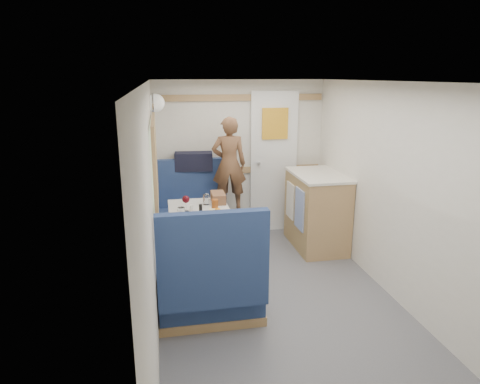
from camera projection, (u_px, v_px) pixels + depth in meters
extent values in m
plane|color=#515156|center=(288.00, 320.00, 3.70)|extent=(4.50, 4.50, 0.00)
plane|color=silver|center=(296.00, 82.00, 3.17)|extent=(4.50, 4.50, 0.00)
cube|color=silver|center=(240.00, 159.00, 5.57)|extent=(2.20, 0.02, 2.00)
cube|color=silver|center=(152.00, 219.00, 3.24)|extent=(0.02, 4.50, 2.00)
cube|color=silver|center=(415.00, 203.00, 3.64)|extent=(0.02, 4.50, 2.00)
cube|color=#9A7A45|center=(240.00, 170.00, 5.59)|extent=(2.15, 0.02, 0.08)
cube|color=#9A7A45|center=(240.00, 98.00, 5.35)|extent=(2.15, 0.02, 0.08)
cube|color=#A2B297|center=(154.00, 161.00, 4.13)|extent=(0.04, 1.30, 0.72)
cube|color=white|center=(274.00, 163.00, 5.64)|extent=(0.62, 0.04, 1.86)
cube|color=yellow|center=(275.00, 124.00, 5.48)|extent=(0.34, 0.03, 0.40)
cylinder|color=silver|center=(258.00, 163.00, 5.55)|extent=(0.04, 0.10, 0.04)
cube|color=white|center=(200.00, 213.00, 4.35)|extent=(0.62, 0.92, 0.04)
cylinder|color=silver|center=(201.00, 245.00, 4.44)|extent=(0.08, 0.08, 0.66)
cylinder|color=silver|center=(201.00, 274.00, 4.53)|extent=(0.36, 0.36, 0.03)
cube|color=navy|center=(194.00, 229.00, 5.23)|extent=(0.88, 0.50, 0.45)
cube|color=navy|center=(192.00, 190.00, 5.39)|extent=(0.88, 0.10, 0.80)
cube|color=#9A7A45|center=(195.00, 244.00, 5.28)|extent=(0.90, 0.52, 0.08)
cube|color=navy|center=(210.00, 292.00, 3.72)|extent=(0.88, 0.50, 0.45)
cube|color=navy|center=(213.00, 261.00, 3.34)|extent=(0.88, 0.10, 0.80)
cube|color=#9A7A45|center=(210.00, 311.00, 3.77)|extent=(0.90, 0.52, 0.08)
cube|color=#9A7A45|center=(191.00, 172.00, 5.36)|extent=(0.90, 0.14, 0.04)
sphere|color=white|center=(156.00, 103.00, 4.81)|extent=(0.20, 0.20, 0.20)
cube|color=#9A7A45|center=(316.00, 211.00, 5.20)|extent=(0.54, 0.90, 0.90)
cube|color=silver|center=(318.00, 175.00, 5.08)|extent=(0.56, 0.92, 0.03)
cube|color=#5972B2|center=(299.00, 209.00, 4.95)|extent=(0.01, 0.30, 0.48)
cube|color=silver|center=(290.00, 201.00, 5.29)|extent=(0.01, 0.28, 0.44)
imported|color=brown|center=(229.00, 164.00, 5.14)|extent=(0.44, 0.31, 1.14)
cube|color=black|center=(194.00, 161.00, 5.34)|extent=(0.48, 0.26, 0.22)
cube|color=white|center=(210.00, 217.00, 4.11)|extent=(0.25, 0.32, 0.02)
sphere|color=orange|center=(218.00, 212.00, 4.14)|extent=(0.07, 0.07, 0.07)
cube|color=#F7DC8E|center=(215.00, 211.00, 4.21)|extent=(0.11, 0.07, 0.04)
cylinder|color=white|center=(186.00, 211.00, 4.31)|extent=(0.06, 0.06, 0.01)
cylinder|color=white|center=(186.00, 206.00, 4.30)|extent=(0.01, 0.01, 0.10)
sphere|color=#4B0811|center=(186.00, 199.00, 4.28)|extent=(0.08, 0.08, 0.08)
cylinder|color=white|center=(181.00, 213.00, 4.08)|extent=(0.07, 0.07, 0.11)
cylinder|color=white|center=(206.00, 199.00, 4.54)|extent=(0.07, 0.07, 0.11)
cylinder|color=#924415|center=(215.00, 204.00, 4.37)|extent=(0.07, 0.07, 0.11)
cylinder|color=black|center=(201.00, 209.00, 4.26)|extent=(0.03, 0.03, 0.09)
cylinder|color=silver|center=(191.00, 209.00, 4.27)|extent=(0.03, 0.03, 0.08)
cube|color=brown|center=(218.00, 198.00, 4.61)|extent=(0.14, 0.26, 0.11)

